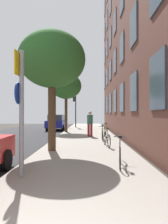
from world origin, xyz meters
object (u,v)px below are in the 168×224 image
Objects in this scene: bicycle_1 at (107,139)px; car_1 at (57,122)px; bicycle_2 at (102,134)px; sign_post at (21,103)px; tree_far at (66,86)px; traffic_light at (75,105)px; tree_near at (52,60)px; bicycle_0 at (120,153)px; pedestrian_0 at (90,122)px; bicycle_3 at (106,132)px.

bicycle_1 is 12.81m from car_1.
bicycle_2 is 0.38× the size of car_1.
car_1 is at bearing 95.19° from sign_post.
sign_post is at bearing -108.66° from bicycle_2.
tree_far is 9.95m from bicycle_1.
tree_near reaches higher than traffic_light.
bicycle_2 is at bearing 90.98° from bicycle_0.
sign_post is at bearing -84.81° from car_1.
tree_near reaches higher than bicycle_2.
traffic_light is at bearing 99.46° from pedestrian_0.
bicycle_3 is at bearing -27.56° from pedestrian_0.
pedestrian_0 is (-0.74, 2.11, 0.68)m from bicycle_2.
bicycle_3 reaches higher than bicycle_2.
traffic_light is 15.33m from bicycle_1.
tree_far reaches higher than pedestrian_0.
bicycle_3 is 9.09m from car_1.
bicycle_1 is at bearing -93.81° from bicycle_3.
bicycle_2 is at bearing -66.11° from car_1.
pedestrian_0 reaches higher than car_1.
pedestrian_0 is 0.43× the size of car_1.
pedestrian_0 is at bearing -64.89° from car_1.
tree_near reaches higher than pedestrian_0.
bicycle_0 is at bearing -76.72° from tree_far.
traffic_light reaches higher than bicycle_1.
bicycle_3 is 0.99× the size of pedestrian_0.
pedestrian_0 is at bearing 79.24° from sign_post.
traffic_light is 6.37m from tree_far.
tree_near is at bearing -82.65° from car_1.
bicycle_0 is 0.96× the size of bicycle_3.
car_1 is at bearing 109.26° from bicycle_1.
car_1 reaches higher than bicycle_3.
bicycle_1 is 2.65m from bicycle_2.
bicycle_1 is 0.41× the size of car_1.
bicycle_2 is at bearing 71.34° from sign_post.
traffic_light is at bearing 97.75° from bicycle_0.
pedestrian_0 is (-1.06, 0.56, 0.64)m from bicycle_3.
traffic_light reaches higher than bicycle_3.
bicycle_2 is 1.58m from bicycle_3.
tree_far reaches higher than bicycle_2.
pedestrian_0 is at bearing -80.54° from traffic_light.
pedestrian_0 is (-0.78, 4.75, 0.66)m from bicycle_1.
traffic_light is 0.94× the size of car_1.
traffic_light is at bearing 58.73° from car_1.
sign_post is at bearing -107.52° from bicycle_3.
bicycle_0 is at bearing -84.31° from pedestrian_0.
tree_far is 1.27× the size of car_1.
pedestrian_0 is at bearing 99.38° from bicycle_1.
bicycle_0 is 3.84m from bicycle_1.
pedestrian_0 is at bearing 152.44° from bicycle_3.
bicycle_0 is at bearing 25.05° from sign_post.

